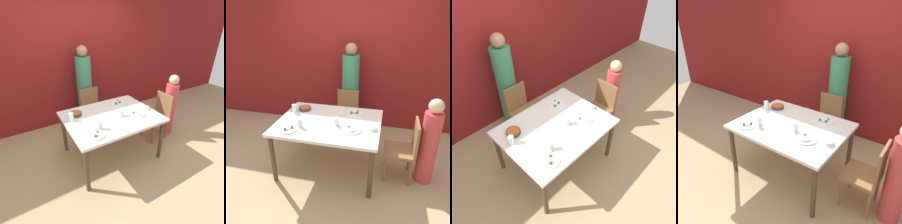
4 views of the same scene
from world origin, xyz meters
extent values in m
plane|color=tan|center=(0.00, 0.00, 0.00)|extent=(10.00, 10.00, 0.00)
cube|color=maroon|center=(0.00, 1.48, 1.35)|extent=(10.00, 0.06, 2.70)
cube|color=silver|center=(0.00, 0.00, 0.74)|extent=(1.40, 1.09, 0.04)
cylinder|color=#4C3828|center=(-0.64, -0.48, 0.36)|extent=(0.06, 0.06, 0.72)
cylinder|color=#4C3828|center=(0.64, -0.48, 0.36)|extent=(0.06, 0.06, 0.72)
cylinder|color=#4C3828|center=(-0.64, 0.48, 0.36)|extent=(0.06, 0.06, 0.72)
cylinder|color=#4C3828|center=(0.64, 0.48, 0.36)|extent=(0.06, 0.06, 0.72)
cube|color=brown|center=(0.07, 0.81, 0.42)|extent=(0.40, 0.40, 0.04)
cube|color=brown|center=(0.07, 1.00, 0.66)|extent=(0.38, 0.03, 0.43)
cylinder|color=brown|center=(-0.10, 0.65, 0.20)|extent=(0.04, 0.04, 0.40)
cylinder|color=brown|center=(0.23, 0.65, 0.20)|extent=(0.04, 0.04, 0.40)
cylinder|color=brown|center=(-0.10, 0.98, 0.20)|extent=(0.04, 0.04, 0.40)
cylinder|color=brown|center=(0.23, 0.98, 0.20)|extent=(0.04, 0.04, 0.40)
cube|color=brown|center=(0.97, 0.01, 0.42)|extent=(0.40, 0.40, 0.04)
cube|color=brown|center=(1.16, 0.01, 0.66)|extent=(0.03, 0.38, 0.43)
cylinder|color=brown|center=(0.81, 0.18, 0.20)|extent=(0.04, 0.04, 0.40)
cylinder|color=brown|center=(0.81, -0.15, 0.20)|extent=(0.04, 0.04, 0.40)
cylinder|color=brown|center=(1.14, 0.18, 0.20)|extent=(0.04, 0.04, 0.40)
cylinder|color=brown|center=(1.14, -0.15, 0.20)|extent=(0.04, 0.04, 0.40)
cylinder|color=#387F56|center=(0.07, 1.21, 0.72)|extent=(0.31, 0.31, 1.44)
sphere|color=#9E7051|center=(0.07, 1.21, 1.55)|extent=(0.21, 0.21, 0.21)
cylinder|color=#C63D42|center=(1.33, 0.01, 0.51)|extent=(0.23, 0.23, 1.02)
sphere|color=#DBAD89|center=(1.33, 0.01, 1.11)|extent=(0.18, 0.18, 0.18)
cylinder|color=#3D332D|center=(-0.47, 0.28, 0.78)|extent=(0.18, 0.18, 0.05)
cylinder|color=#BC5123|center=(-0.47, 0.28, 0.80)|extent=(0.16, 0.16, 0.01)
cylinder|color=white|center=(0.35, -0.18, 0.77)|extent=(0.24, 0.24, 0.02)
ellipsoid|color=white|center=(0.35, -0.21, 0.79)|extent=(0.12, 0.12, 0.02)
sphere|color=#2D702D|center=(0.31, -0.16, 0.79)|extent=(0.04, 0.04, 0.04)
sphere|color=#2D702D|center=(0.33, -0.22, 0.79)|extent=(0.03, 0.03, 0.03)
cylinder|color=white|center=(-0.44, -0.37, 0.77)|extent=(0.23, 0.23, 0.02)
ellipsoid|color=white|center=(-0.46, -0.36, 0.79)|extent=(0.11, 0.11, 0.02)
sphere|color=#2D702D|center=(-0.40, -0.33, 0.79)|extent=(0.04, 0.04, 0.04)
sphere|color=#2D702D|center=(-0.46, -0.40, 0.79)|extent=(0.04, 0.04, 0.04)
cylinder|color=white|center=(0.31, 0.32, 0.77)|extent=(0.22, 0.22, 0.02)
ellipsoid|color=white|center=(0.30, 0.33, 0.79)|extent=(0.09, 0.09, 0.02)
sphere|color=#2D702D|center=(0.34, 0.36, 0.79)|extent=(0.03, 0.03, 0.03)
sphere|color=#2D702D|center=(0.26, 0.27, 0.79)|extent=(0.04, 0.04, 0.04)
sphere|color=#2D702D|center=(0.34, 0.29, 0.79)|extent=(0.04, 0.04, 0.04)
cone|color=orange|center=(0.30, 0.36, 0.79)|extent=(0.02, 0.02, 0.02)
cylinder|color=white|center=(0.60, -0.11, 0.78)|extent=(0.11, 0.11, 0.04)
cylinder|color=white|center=(0.60, -0.11, 0.80)|extent=(0.10, 0.10, 0.01)
cylinder|color=silver|center=(0.13, -0.09, 0.81)|extent=(0.07, 0.07, 0.11)
cylinder|color=silver|center=(-0.58, 0.15, 0.82)|extent=(0.07, 0.07, 0.12)
cylinder|color=silver|center=(-0.32, -0.25, 0.82)|extent=(0.07, 0.07, 0.12)
cube|color=white|center=(-0.57, -0.09, 0.76)|extent=(0.14, 0.14, 0.01)
cube|color=silver|center=(-0.16, -0.28, 0.76)|extent=(0.18, 0.08, 0.01)
camera|label=1|loc=(-1.19, -2.04, 2.08)|focal=28.00mm
camera|label=2|loc=(0.75, -2.57, 2.14)|focal=35.00mm
camera|label=3|loc=(-1.38, -1.52, 2.79)|focal=35.00mm
camera|label=4|loc=(1.45, -2.01, 2.15)|focal=35.00mm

